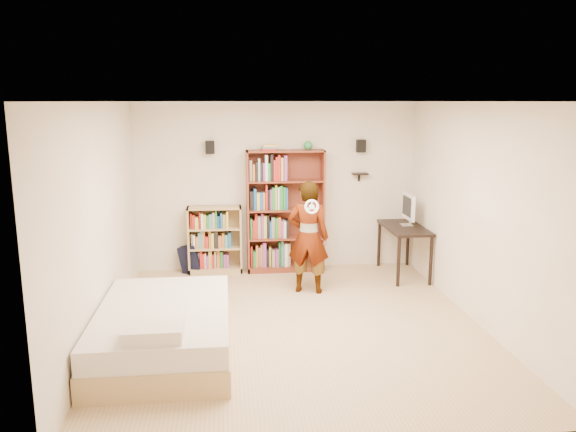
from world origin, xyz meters
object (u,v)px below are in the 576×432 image
object	(u,v)px
low_bookshelf	(215,240)
person	(308,237)
computer_desk	(404,251)
daybed	(164,324)
tall_bookshelf	(285,211)

from	to	relation	value
low_bookshelf	person	size ratio (longest dim) A/B	0.66
low_bookshelf	person	world-z (taller)	person
person	low_bookshelf	bearing A→B (deg)	-23.58
low_bookshelf	computer_desk	world-z (taller)	low_bookshelf
computer_desk	daybed	size ratio (longest dim) A/B	0.53
daybed	person	size ratio (longest dim) A/B	1.35
low_bookshelf	daybed	world-z (taller)	low_bookshelf
daybed	person	world-z (taller)	person
tall_bookshelf	computer_desk	xyz separation A→B (m)	(1.82, -0.48, -0.58)
tall_bookshelf	low_bookshelf	size ratio (longest dim) A/B	1.83
tall_bookshelf	computer_desk	size ratio (longest dim) A/B	1.69
person	daybed	bearing A→B (deg)	60.41
tall_bookshelf	person	xyz separation A→B (m)	(0.21, -1.10, -0.17)
tall_bookshelf	daybed	distance (m)	3.39
tall_bookshelf	person	size ratio (longest dim) A/B	1.21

